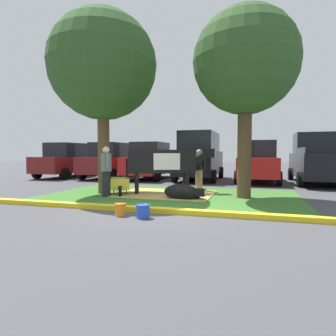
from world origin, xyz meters
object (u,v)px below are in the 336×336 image
object	(u,v)px
cow_holstein	(165,162)
sedan_silver	(67,161)
shade_tree_left	(103,66)
person_handler	(199,169)
bucket_blue	(143,211)
sedan_red	(258,162)
hatchback_white	(150,161)
shade_tree_right	(246,63)
calf_lying	(182,192)
sedan_blue	(110,161)
person_visitor_near	(106,170)
pickup_truck_black	(318,160)
suv_black	(200,156)
bucket_orange	(120,209)
wheelbarrow	(120,184)

from	to	relation	value
cow_holstein	sedan_silver	bearing A→B (deg)	146.69
shade_tree_left	sedan_silver	bearing A→B (deg)	134.98
cow_holstein	sedan_silver	world-z (taller)	sedan_silver
person_handler	bucket_blue	xyz separation A→B (m)	(-0.36, -4.70, -0.67)
sedan_red	bucket_blue	bearing A→B (deg)	-105.44
hatchback_white	sedan_red	xyz separation A→B (m)	(5.69, -0.23, 0.00)
shade_tree_right	cow_holstein	distance (m)	4.11
calf_lying	sedan_blue	size ratio (longest dim) A/B	0.30
shade_tree_right	person_visitor_near	size ratio (longest dim) A/B	3.59
cow_holstein	person_handler	xyz separation A→B (m)	(1.05, 0.92, -0.29)
bucket_blue	pickup_truck_black	world-z (taller)	pickup_truck_black
shade_tree_right	sedan_blue	bearing A→B (deg)	144.11
cow_holstein	person_visitor_near	distance (m)	2.05
shade_tree_left	sedan_blue	bearing A→B (deg)	116.24
cow_holstein	sedan_silver	xyz separation A→B (m)	(-7.66, 5.04, -0.14)
sedan_blue	suv_black	world-z (taller)	suv_black
person_handler	suv_black	world-z (taller)	suv_black
calf_lying	bucket_blue	world-z (taller)	calf_lying
person_visitor_near	bucket_orange	size ratio (longest dim) A/B	5.69
bucket_blue	hatchback_white	size ratio (longest dim) A/B	0.07
sedan_red	person_visitor_near	bearing A→B (deg)	-125.82
calf_lying	sedan_silver	xyz separation A→B (m)	(-8.59, 6.20, 0.75)
bucket_orange	suv_black	xyz separation A→B (m)	(0.11, 9.21, 1.12)
shade_tree_right	hatchback_white	distance (m)	8.36
person_handler	calf_lying	bearing A→B (deg)	-93.31
sedan_silver	sedan_blue	distance (m)	2.74
calf_lying	pickup_truck_black	distance (m)	8.19
shade_tree_right	shade_tree_left	bearing A→B (deg)	-175.90
cow_holstein	calf_lying	world-z (taller)	cow_holstein
shade_tree_left	bucket_orange	size ratio (longest dim) A/B	21.88
calf_lying	person_visitor_near	world-z (taller)	person_visitor_near
cow_holstein	sedan_red	xyz separation A→B (m)	(3.16, 5.19, -0.14)
person_handler	person_visitor_near	distance (m)	3.44
shade_tree_left	wheelbarrow	xyz separation A→B (m)	(0.70, -0.18, -4.02)
wheelbarrow	sedan_silver	xyz separation A→B (m)	(-6.32, 5.80, 0.60)
wheelbarrow	suv_black	xyz separation A→B (m)	(1.57, 6.27, 0.88)
person_handler	hatchback_white	world-z (taller)	hatchback_white
sedan_silver	sedan_blue	bearing A→B (deg)	4.98
cow_holstein	calf_lying	distance (m)	1.73
suv_black	shade_tree_right	bearing A→B (deg)	-66.73
sedan_blue	suv_black	size ratio (longest dim) A/B	0.96
bucket_orange	pickup_truck_black	world-z (taller)	pickup_truck_black
cow_holstein	sedan_red	size ratio (longest dim) A/B	0.68
calf_lying	bucket_blue	size ratio (longest dim) A/B	4.17
cow_holstein	shade_tree_right	bearing A→B (deg)	-5.28
person_handler	pickup_truck_black	size ratio (longest dim) A/B	0.29
bucket_orange	bucket_blue	size ratio (longest dim) A/B	0.91
sedan_blue	sedan_red	size ratio (longest dim) A/B	1.00
sedan_blue	suv_black	xyz separation A→B (m)	(5.16, 0.23, 0.29)
pickup_truck_black	person_visitor_near	bearing A→B (deg)	-138.10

